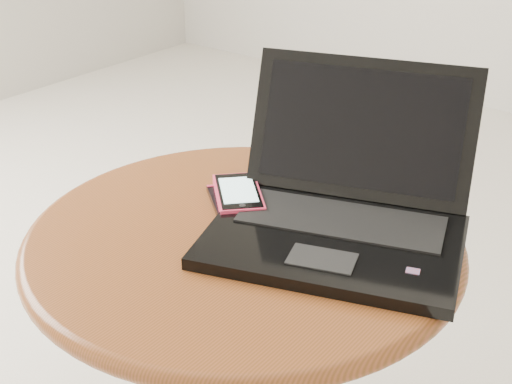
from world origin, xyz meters
The scene contains 4 objects.
table centered at (-0.03, -0.01, 0.38)m, with size 0.61×0.61×0.49m.
laptop centered at (0.08, 0.07, 0.52)m, with size 0.41×0.40×0.21m.
phone_black centered at (-0.09, 0.04, 0.49)m, with size 0.12×0.11×0.01m.
phone_pink centered at (-0.08, 0.04, 0.50)m, with size 0.13×0.13×0.01m.
Camera 1 is at (0.51, -0.69, 0.98)m, focal length 50.17 mm.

